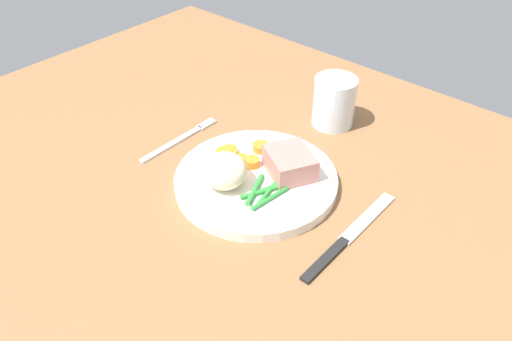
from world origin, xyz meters
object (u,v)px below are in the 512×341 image
(water_glass, at_px, (336,106))
(meat_portion, at_px, (290,163))
(fork, at_px, (178,141))
(dinner_plate, at_px, (256,180))
(knife, at_px, (348,237))

(water_glass, bearing_deg, meat_portion, -77.83)
(meat_portion, height_order, fork, meat_portion)
(fork, bearing_deg, dinner_plate, 5.09)
(knife, relative_size, water_glass, 2.40)
(meat_portion, bearing_deg, knife, -17.20)
(knife, bearing_deg, meat_portion, 167.31)
(knife, bearing_deg, fork, -175.54)
(dinner_plate, distance_m, fork, 0.17)
(meat_portion, bearing_deg, fork, -168.71)
(dinner_plate, xyz_separation_m, meat_portion, (0.03, 0.04, 0.03))
(dinner_plate, height_order, water_glass, water_glass)
(fork, distance_m, knife, 0.33)
(water_glass, bearing_deg, knife, -51.85)
(dinner_plate, bearing_deg, water_glass, 91.41)
(fork, bearing_deg, knife, 4.17)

